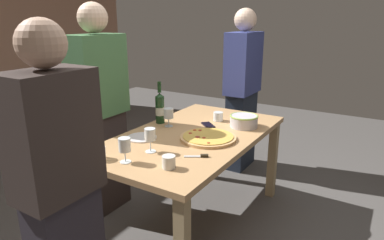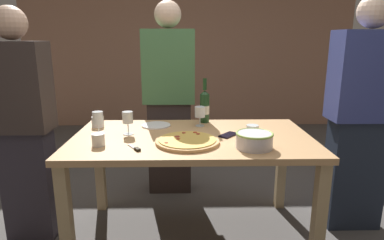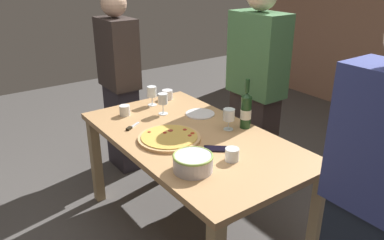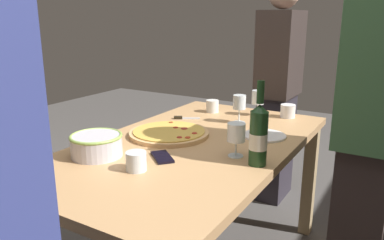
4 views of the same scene
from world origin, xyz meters
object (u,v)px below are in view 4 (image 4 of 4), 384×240
(dining_table, at_px, (192,160))
(wine_glass_by_bottle, at_px, (236,134))
(cup_spare, at_px, (136,161))
(serving_bowl, at_px, (96,144))
(wine_glass_near_pizza, at_px, (258,98))
(cup_amber, at_px, (212,106))
(side_plate, at_px, (264,136))
(wine_bottle, at_px, (259,134))
(cup_ceramic, at_px, (288,111))
(wine_glass_far_left, at_px, (239,103))
(cell_phone, at_px, (163,157))
(person_host, at_px, (278,92))
(pizza_knife, at_px, (183,118))
(pizza, at_px, (169,133))
(person_guest_left, at_px, (371,135))

(dining_table, height_order, wine_glass_by_bottle, wine_glass_by_bottle)
(dining_table, bearing_deg, cup_spare, -1.32)
(serving_bowl, relative_size, wine_glass_near_pizza, 1.45)
(cup_amber, xyz_separation_m, side_plate, (0.31, 0.46, -0.03))
(wine_bottle, height_order, cup_ceramic, wine_bottle)
(wine_glass_far_left, distance_m, cell_phone, 0.69)
(side_plate, bearing_deg, wine_bottle, 16.31)
(wine_bottle, xyz_separation_m, wine_glass_by_bottle, (-0.04, -0.11, -0.03))
(serving_bowl, bearing_deg, person_host, 168.96)
(cell_phone, bearing_deg, wine_glass_near_pizza, 35.36)
(wine_glass_by_bottle, relative_size, pizza_knife, 1.04)
(dining_table, distance_m, wine_bottle, 0.45)
(pizza, xyz_separation_m, cell_phone, (0.28, 0.16, -0.01))
(cell_phone, bearing_deg, person_guest_left, -19.92)
(cup_spare, bearing_deg, wine_glass_far_left, 176.11)
(cell_phone, distance_m, person_guest_left, 0.87)
(wine_glass_by_bottle, distance_m, wine_glass_far_left, 0.54)
(wine_glass_far_left, relative_size, cell_phone, 1.10)
(cup_spare, bearing_deg, cup_amber, -169.20)
(pizza_knife, height_order, person_host, person_host)
(wine_glass_far_left, bearing_deg, cup_amber, -120.00)
(pizza, distance_m, wine_bottle, 0.56)
(wine_glass_near_pizza, xyz_separation_m, person_host, (-0.50, -0.04, -0.05))
(pizza_knife, bearing_deg, dining_table, 37.86)
(cup_ceramic, distance_m, cup_spare, 1.13)
(dining_table, bearing_deg, person_guest_left, 103.98)
(wine_bottle, xyz_separation_m, cup_spare, (0.30, -0.38, -0.09))
(person_host, bearing_deg, cup_spare, 0.14)
(dining_table, height_order, side_plate, side_plate)
(wine_glass_far_left, bearing_deg, pizza, -26.72)
(pizza_knife, height_order, person_guest_left, person_guest_left)
(wine_glass_far_left, height_order, cup_ceramic, wine_glass_far_left)
(pizza, distance_m, side_plate, 0.48)
(wine_bottle, relative_size, cup_ceramic, 3.94)
(wine_glass_far_left, distance_m, person_host, 0.71)
(pizza, xyz_separation_m, cup_ceramic, (-0.66, 0.40, 0.03))
(cup_spare, bearing_deg, person_guest_left, 127.93)
(wine_glass_by_bottle, distance_m, cell_phone, 0.33)
(dining_table, bearing_deg, serving_bowl, -35.00)
(person_guest_left, bearing_deg, wine_bottle, 23.78)
(serving_bowl, distance_m, cup_ceramic, 1.18)
(wine_glass_far_left, bearing_deg, dining_table, -6.27)
(serving_bowl, relative_size, cell_phone, 1.56)
(side_plate, bearing_deg, cup_amber, -124.09)
(cup_spare, relative_size, cell_phone, 0.57)
(pizza, bearing_deg, cell_phone, 29.48)
(pizza, height_order, person_guest_left, person_guest_left)
(pizza_knife, bearing_deg, wine_glass_far_left, 106.52)
(cell_phone, bearing_deg, wine_glass_far_left, 36.24)
(dining_table, xyz_separation_m, wine_glass_near_pizza, (-0.64, 0.08, 0.20))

